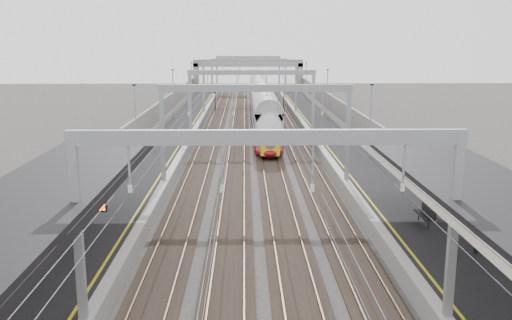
{
  "coord_description": "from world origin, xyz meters",
  "views": [
    {
      "loc": [
        -0.73,
        -16.19,
        10.38
      ],
      "look_at": [
        0.0,
        20.25,
        2.81
      ],
      "focal_mm": 40.0,
      "sensor_mm": 36.0,
      "label": 1
    }
  ],
  "objects_px": {
    "overbridge": "(248,68)",
    "signal_green": "(215,96)",
    "train": "(262,109)",
    "bench": "(426,213)"
  },
  "relations": [
    {
      "from": "overbridge",
      "to": "bench",
      "type": "relative_size",
      "value": 10.95
    },
    {
      "from": "overbridge",
      "to": "train",
      "type": "bearing_deg",
      "value": -88.07
    },
    {
      "from": "overbridge",
      "to": "signal_green",
      "type": "relative_size",
      "value": 6.33
    },
    {
      "from": "overbridge",
      "to": "signal_green",
      "type": "distance_m",
      "value": 30.45
    },
    {
      "from": "bench",
      "to": "signal_green",
      "type": "xyz_separation_m",
      "value": [
        -13.94,
        57.95,
        0.79
      ]
    },
    {
      "from": "train",
      "to": "bench",
      "type": "xyz_separation_m",
      "value": [
        7.24,
        -43.26,
        -0.44
      ]
    },
    {
      "from": "bench",
      "to": "overbridge",
      "type": "bearing_deg",
      "value": 95.68
    },
    {
      "from": "bench",
      "to": "signal_green",
      "type": "bearing_deg",
      "value": 103.53
    },
    {
      "from": "overbridge",
      "to": "bench",
      "type": "xyz_separation_m",
      "value": [
        8.74,
        -87.81,
        -3.68
      ]
    },
    {
      "from": "overbridge",
      "to": "bench",
      "type": "height_order",
      "value": "overbridge"
    }
  ]
}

